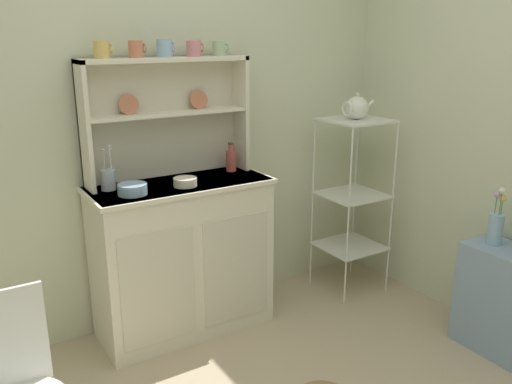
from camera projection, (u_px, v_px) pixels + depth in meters
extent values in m
cube|color=beige|center=(153.00, 118.00, 3.07)|extent=(3.84, 0.05, 2.50)
cube|color=silver|center=(183.00, 258.00, 3.11)|extent=(1.00, 0.42, 0.91)
cube|color=beige|center=(159.00, 289.00, 2.83)|extent=(0.42, 0.01, 0.64)
cube|color=beige|center=(237.00, 269.00, 3.07)|extent=(0.42, 0.01, 0.64)
cube|color=#EEE6CE|center=(180.00, 185.00, 2.98)|extent=(1.03, 0.45, 0.02)
cube|color=beige|center=(163.00, 118.00, 3.05)|extent=(0.96, 0.02, 0.68)
cube|color=silver|center=(84.00, 127.00, 2.74)|extent=(0.02, 0.18, 0.68)
cube|color=silver|center=(240.00, 113.00, 3.22)|extent=(0.02, 0.18, 0.68)
cube|color=silver|center=(168.00, 114.00, 2.97)|extent=(0.92, 0.16, 0.02)
cube|color=silver|center=(166.00, 59.00, 2.89)|extent=(0.96, 0.18, 0.02)
cylinder|color=#C67556|center=(129.00, 105.00, 2.88)|extent=(0.11, 0.03, 0.11)
cylinder|color=#C67556|center=(199.00, 100.00, 3.09)|extent=(0.11, 0.03, 0.11)
cylinder|color=silver|center=(348.00, 220.00, 3.34)|extent=(0.01, 0.01, 1.19)
cylinder|color=silver|center=(392.00, 209.00, 3.53)|extent=(0.01, 0.01, 1.19)
cylinder|color=silver|center=(313.00, 204.00, 3.64)|extent=(0.01, 0.01, 1.19)
cylinder|color=silver|center=(354.00, 196.00, 3.83)|extent=(0.01, 0.01, 1.19)
cube|color=silver|center=(356.00, 120.00, 3.42)|extent=(0.40, 0.39, 0.01)
cube|color=silver|center=(352.00, 195.00, 3.56)|extent=(0.40, 0.39, 0.01)
cube|color=silver|center=(349.00, 246.00, 3.67)|extent=(0.40, 0.39, 0.01)
cube|color=#849EBC|center=(506.00, 302.00, 2.92)|extent=(0.28, 0.48, 0.60)
cube|color=white|center=(3.00, 341.00, 1.92)|extent=(0.31, 0.02, 0.40)
cylinder|color=#DBB760|center=(102.00, 50.00, 2.70)|extent=(0.08, 0.08, 0.09)
torus|color=#DBB760|center=(111.00, 49.00, 2.72)|extent=(0.01, 0.05, 0.05)
cylinder|color=#C67556|center=(136.00, 49.00, 2.79)|extent=(0.08, 0.08, 0.09)
torus|color=#C67556|center=(144.00, 48.00, 2.81)|extent=(0.01, 0.05, 0.05)
cylinder|color=#8EB2D1|center=(164.00, 48.00, 2.87)|extent=(0.08, 0.08, 0.09)
torus|color=#8EB2D1|center=(173.00, 47.00, 2.89)|extent=(0.01, 0.05, 0.05)
cylinder|color=#D17A84|center=(194.00, 49.00, 2.96)|extent=(0.08, 0.08, 0.09)
torus|color=#D17A84|center=(202.00, 48.00, 2.98)|extent=(0.01, 0.05, 0.05)
cylinder|color=#9EB78E|center=(219.00, 48.00, 3.04)|extent=(0.08, 0.08, 0.08)
torus|color=#9EB78E|center=(227.00, 48.00, 3.06)|extent=(0.01, 0.05, 0.05)
cylinder|color=#8EB2D1|center=(132.00, 189.00, 2.76)|extent=(0.15, 0.15, 0.06)
cylinder|color=silver|center=(185.00, 182.00, 2.91)|extent=(0.13, 0.13, 0.05)
cylinder|color=#B74C47|center=(231.00, 161.00, 3.22)|extent=(0.06, 0.06, 0.12)
cylinder|color=#B74C47|center=(231.00, 148.00, 3.20)|extent=(0.03, 0.03, 0.04)
cylinder|color=#4C382D|center=(231.00, 143.00, 3.19)|extent=(0.03, 0.03, 0.01)
cylinder|color=#B2B7C6|center=(108.00, 180.00, 2.83)|extent=(0.08, 0.08, 0.11)
cylinder|color=silver|center=(104.00, 166.00, 2.83)|extent=(0.03, 0.02, 0.16)
ellipsoid|color=silver|center=(103.00, 150.00, 2.80)|extent=(0.02, 0.01, 0.01)
cylinder|color=silver|center=(111.00, 166.00, 2.81)|extent=(0.02, 0.02, 0.17)
ellipsoid|color=silver|center=(110.00, 149.00, 2.79)|extent=(0.02, 0.01, 0.01)
cylinder|color=silver|center=(111.00, 165.00, 2.81)|extent=(0.02, 0.02, 0.19)
ellipsoid|color=silver|center=(109.00, 146.00, 2.78)|extent=(0.02, 0.01, 0.01)
sphere|color=white|center=(357.00, 108.00, 3.39)|extent=(0.15, 0.15, 0.15)
sphere|color=silver|center=(358.00, 95.00, 3.37)|extent=(0.02, 0.02, 0.02)
cylinder|color=white|center=(369.00, 105.00, 3.44)|extent=(0.09, 0.02, 0.07)
torus|color=white|center=(347.00, 109.00, 3.35)|extent=(0.01, 0.09, 0.09)
cylinder|color=#8EB2D1|center=(495.00, 229.00, 2.91)|extent=(0.08, 0.08, 0.17)
cylinder|color=#4C844C|center=(501.00, 208.00, 2.87)|extent=(0.00, 0.01, 0.11)
sphere|color=#DBB760|center=(503.00, 198.00, 2.85)|extent=(0.04, 0.04, 0.04)
cylinder|color=#4C844C|center=(496.00, 206.00, 2.88)|extent=(0.00, 0.01, 0.13)
sphere|color=#B79ECC|center=(497.00, 194.00, 2.86)|extent=(0.04, 0.04, 0.04)
cylinder|color=#4C844C|center=(500.00, 205.00, 2.85)|extent=(0.00, 0.01, 0.16)
sphere|color=silver|center=(502.00, 191.00, 2.83)|extent=(0.04, 0.04, 0.04)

